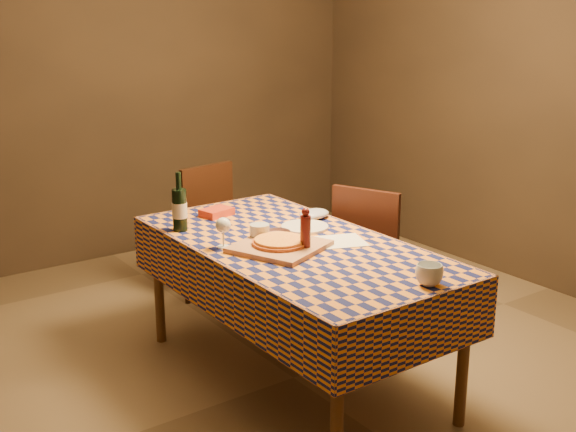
{
  "coord_description": "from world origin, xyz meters",
  "views": [
    {
      "loc": [
        -2.06,
        -2.84,
        1.92
      ],
      "look_at": [
        0.0,
        0.05,
        0.9
      ],
      "focal_mm": 45.0,
      "sensor_mm": 36.0,
      "label": 1
    }
  ],
  "objects_px": {
    "bowl": "(278,235)",
    "white_plate": "(305,227)",
    "chair_right": "(373,251)",
    "wine_bottle": "(180,209)",
    "chair_far": "(197,221)",
    "cutting_board": "(280,246)",
    "dining_table": "(294,257)",
    "pizza": "(279,242)"
  },
  "relations": [
    {
      "from": "bowl",
      "to": "white_plate",
      "type": "bearing_deg",
      "value": 17.77
    },
    {
      "from": "white_plate",
      "to": "chair_right",
      "type": "bearing_deg",
      "value": 3.62
    },
    {
      "from": "bowl",
      "to": "wine_bottle",
      "type": "relative_size",
      "value": 0.42
    },
    {
      "from": "wine_bottle",
      "to": "chair_far",
      "type": "relative_size",
      "value": 0.35
    },
    {
      "from": "cutting_board",
      "to": "chair_right",
      "type": "relative_size",
      "value": 0.43
    },
    {
      "from": "bowl",
      "to": "chair_right",
      "type": "height_order",
      "value": "chair_right"
    },
    {
      "from": "dining_table",
      "to": "wine_bottle",
      "type": "bearing_deg",
      "value": 125.44
    },
    {
      "from": "wine_bottle",
      "to": "chair_right",
      "type": "relative_size",
      "value": 0.35
    },
    {
      "from": "dining_table",
      "to": "wine_bottle",
      "type": "xyz_separation_m",
      "value": [
        -0.37,
        0.53,
        0.2
      ]
    },
    {
      "from": "pizza",
      "to": "chair_right",
      "type": "bearing_deg",
      "value": 16.1
    },
    {
      "from": "dining_table",
      "to": "bowl",
      "type": "height_order",
      "value": "bowl"
    },
    {
      "from": "wine_bottle",
      "to": "chair_far",
      "type": "height_order",
      "value": "wine_bottle"
    },
    {
      "from": "cutting_board",
      "to": "white_plate",
      "type": "bearing_deg",
      "value": 33.87
    },
    {
      "from": "wine_bottle",
      "to": "white_plate",
      "type": "relative_size",
      "value": 1.25
    },
    {
      "from": "dining_table",
      "to": "cutting_board",
      "type": "xyz_separation_m",
      "value": [
        -0.12,
        -0.04,
        0.09
      ]
    },
    {
      "from": "pizza",
      "to": "bowl",
      "type": "distance_m",
      "value": 0.16
    },
    {
      "from": "pizza",
      "to": "chair_far",
      "type": "bearing_deg",
      "value": 78.05
    },
    {
      "from": "bowl",
      "to": "chair_far",
      "type": "distance_m",
      "value": 1.33
    },
    {
      "from": "chair_right",
      "to": "white_plate",
      "type": "bearing_deg",
      "value": -176.38
    },
    {
      "from": "dining_table",
      "to": "cutting_board",
      "type": "distance_m",
      "value": 0.15
    },
    {
      "from": "dining_table",
      "to": "wine_bottle",
      "type": "height_order",
      "value": "wine_bottle"
    },
    {
      "from": "dining_table",
      "to": "chair_right",
      "type": "relative_size",
      "value": 1.98
    },
    {
      "from": "pizza",
      "to": "bowl",
      "type": "bearing_deg",
      "value": 58.63
    },
    {
      "from": "bowl",
      "to": "wine_bottle",
      "type": "distance_m",
      "value": 0.56
    },
    {
      "from": "dining_table",
      "to": "wine_bottle",
      "type": "relative_size",
      "value": 5.72
    },
    {
      "from": "dining_table",
      "to": "wine_bottle",
      "type": "distance_m",
      "value": 0.68
    },
    {
      "from": "white_plate",
      "to": "bowl",
      "type": "bearing_deg",
      "value": -162.23
    },
    {
      "from": "cutting_board",
      "to": "white_plate",
      "type": "distance_m",
      "value": 0.38
    },
    {
      "from": "dining_table",
      "to": "white_plate",
      "type": "distance_m",
      "value": 0.27
    },
    {
      "from": "chair_right",
      "to": "dining_table",
      "type": "bearing_deg",
      "value": -164.46
    },
    {
      "from": "white_plate",
      "to": "cutting_board",
      "type": "bearing_deg",
      "value": -146.13
    },
    {
      "from": "cutting_board",
      "to": "wine_bottle",
      "type": "relative_size",
      "value": 1.25
    },
    {
      "from": "cutting_board",
      "to": "chair_far",
      "type": "xyz_separation_m",
      "value": [
        0.3,
        1.42,
        -0.26
      ]
    },
    {
      "from": "dining_table",
      "to": "bowl",
      "type": "bearing_deg",
      "value": 109.14
    },
    {
      "from": "dining_table",
      "to": "pizza",
      "type": "bearing_deg",
      "value": -160.48
    },
    {
      "from": "pizza",
      "to": "white_plate",
      "type": "height_order",
      "value": "pizza"
    },
    {
      "from": "pizza",
      "to": "bowl",
      "type": "xyz_separation_m",
      "value": [
        0.08,
        0.14,
        -0.02
      ]
    },
    {
      "from": "cutting_board",
      "to": "white_plate",
      "type": "relative_size",
      "value": 1.56
    },
    {
      "from": "wine_bottle",
      "to": "chair_far",
      "type": "bearing_deg",
      "value": 56.83
    },
    {
      "from": "chair_far",
      "to": "chair_right",
      "type": "xyz_separation_m",
      "value": [
        0.55,
        -1.18,
        0.0
      ]
    },
    {
      "from": "bowl",
      "to": "pizza",
      "type": "bearing_deg",
      "value": -121.37
    },
    {
      "from": "dining_table",
      "to": "white_plate",
      "type": "height_order",
      "value": "white_plate"
    }
  ]
}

